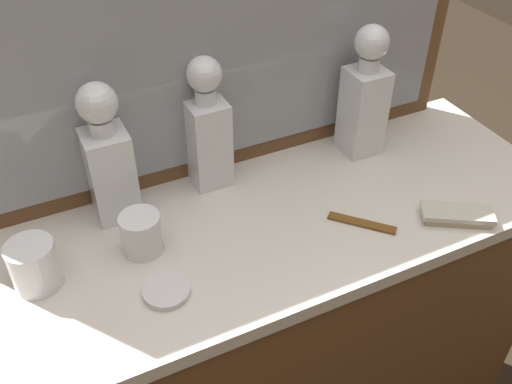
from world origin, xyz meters
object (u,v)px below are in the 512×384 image
(crystal_tumbler_rear, at_px, (35,267))
(tortoiseshell_comb, at_px, (362,223))
(crystal_decanter_far_right, at_px, (109,165))
(porcelain_dish, at_px, (166,291))
(crystal_tumbler_front, at_px, (142,235))
(crystal_decanter_right, at_px, (208,135))
(crystal_decanter_front, at_px, (364,103))
(silver_brush_far_left, at_px, (457,215))

(crystal_tumbler_rear, bearing_deg, tortoiseshell_comb, -11.16)
(crystal_decanter_far_right, height_order, porcelain_dish, crystal_decanter_far_right)
(crystal_tumbler_rear, relative_size, tortoiseshell_comb, 0.81)
(crystal_decanter_far_right, xyz_separation_m, crystal_tumbler_rear, (-0.18, -0.13, -0.08))
(crystal_tumbler_front, bearing_deg, crystal_tumbler_rear, -179.44)
(crystal_decanter_right, xyz_separation_m, crystal_tumbler_rear, (-0.38, -0.14, -0.08))
(crystal_tumbler_rear, height_order, porcelain_dish, crystal_tumbler_rear)
(crystal_decanter_front, height_order, silver_brush_far_left, crystal_decanter_front)
(porcelain_dish, xyz_separation_m, tortoiseshell_comb, (0.40, 0.00, -0.00))
(crystal_decanter_far_right, relative_size, silver_brush_far_left, 1.96)
(crystal_decanter_right, distance_m, tortoiseshell_comb, 0.36)
(crystal_tumbler_front, distance_m, silver_brush_far_left, 0.61)
(crystal_decanter_front, height_order, tortoiseshell_comb, crystal_decanter_front)
(crystal_tumbler_front, height_order, tortoiseshell_comb, crystal_tumbler_front)
(silver_brush_far_left, bearing_deg, crystal_decanter_right, 139.50)
(crystal_decanter_right, relative_size, crystal_tumbler_rear, 3.18)
(crystal_decanter_right, height_order, crystal_tumbler_rear, crystal_decanter_right)
(tortoiseshell_comb, bearing_deg, porcelain_dish, -179.69)
(crystal_decanter_far_right, xyz_separation_m, silver_brush_far_left, (0.60, -0.32, -0.10))
(crystal_tumbler_rear, bearing_deg, crystal_decanter_far_right, 36.09)
(crystal_decanter_front, bearing_deg, crystal_decanter_far_right, 177.72)
(silver_brush_far_left, bearing_deg, crystal_tumbler_front, 161.96)
(crystal_tumbler_rear, distance_m, porcelain_dish, 0.23)
(porcelain_dish, bearing_deg, crystal_decanter_far_right, 94.10)
(crystal_decanter_right, height_order, porcelain_dish, crystal_decanter_right)
(porcelain_dish, bearing_deg, crystal_tumbler_front, 91.25)
(crystal_decanter_front, relative_size, silver_brush_far_left, 2.03)
(porcelain_dish, bearing_deg, silver_brush_far_left, -6.68)
(crystal_decanter_front, xyz_separation_m, crystal_decanter_right, (-0.35, 0.04, -0.00))
(crystal_decanter_far_right, xyz_separation_m, crystal_tumbler_front, (0.02, -0.13, -0.08))
(crystal_decanter_right, bearing_deg, crystal_tumbler_front, -143.53)
(crystal_decanter_front, xyz_separation_m, tortoiseshell_comb, (-0.14, -0.22, -0.12))
(crystal_decanter_front, relative_size, porcelain_dish, 3.63)
(crystal_decanter_far_right, bearing_deg, crystal_decanter_front, -2.28)
(crystal_tumbler_rear, xyz_separation_m, crystal_tumbler_front, (0.19, 0.00, -0.00))
(tortoiseshell_comb, bearing_deg, crystal_decanter_front, 58.09)
(crystal_decanter_front, height_order, crystal_tumbler_rear, crystal_decanter_front)
(crystal_tumbler_front, bearing_deg, silver_brush_far_left, -18.04)
(crystal_decanter_far_right, distance_m, crystal_tumbler_rear, 0.23)
(crystal_decanter_front, relative_size, crystal_decanter_far_right, 1.04)
(crystal_decanter_right, bearing_deg, crystal_tumbler_rear, -159.34)
(crystal_tumbler_front, bearing_deg, crystal_decanter_right, 36.47)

